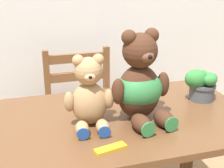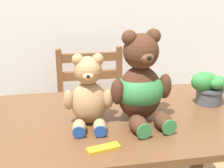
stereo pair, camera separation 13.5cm
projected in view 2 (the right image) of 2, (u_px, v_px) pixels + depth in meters
dining_table at (107, 138)px, 1.46m from camera, size 1.39×0.75×0.73m
wooden_chair_behind at (93, 113)px, 2.15m from camera, size 0.46×0.39×0.87m
teddy_bear_left at (89, 95)px, 1.33m from camera, size 0.22×0.23×0.31m
teddy_bear_right at (141, 85)px, 1.37m from camera, size 0.29×0.31×0.41m
potted_plant at (209, 87)px, 1.56m from camera, size 0.18×0.17×0.17m
chocolate_bar at (103, 148)px, 1.17m from camera, size 0.13×0.07×0.01m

